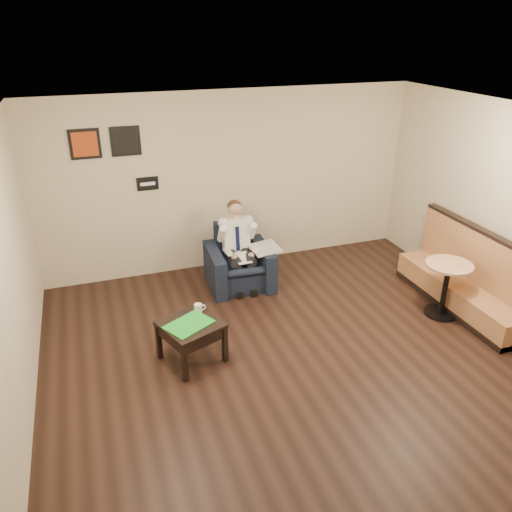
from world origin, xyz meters
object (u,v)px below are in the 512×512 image
object	(u,v)px
armchair	(239,258)
cafe_table	(445,289)
side_table	(192,341)
seated_man	(241,251)
green_folder	(189,324)
smartphone	(186,314)
coffee_mug	(198,308)
banquette	(463,271)

from	to	relation	value
armchair	cafe_table	distance (m)	2.95
side_table	cafe_table	bearing A→B (deg)	-2.06
armchair	cafe_table	world-z (taller)	armchair
seated_man	green_folder	distance (m)	1.90
smartphone	cafe_table	world-z (taller)	cafe_table
coffee_mug	banquette	distance (m)	3.70
coffee_mug	banquette	world-z (taller)	banquette
green_folder	coffee_mug	bearing A→B (deg)	54.90
armchair	coffee_mug	xyz separation A→B (m)	(-0.96, -1.41, 0.12)
seated_man	coffee_mug	xyz separation A→B (m)	(-0.95, -1.29, -0.05)
seated_man	cafe_table	size ratio (longest dim) A/B	1.60
smartphone	seated_man	bearing A→B (deg)	38.36
cafe_table	smartphone	bearing A→B (deg)	174.82
smartphone	green_folder	bearing A→B (deg)	-103.96
smartphone	coffee_mug	bearing A→B (deg)	-7.10
armchair	green_folder	size ratio (longest dim) A/B	1.80
side_table	green_folder	world-z (taller)	green_folder
seated_man	side_table	world-z (taller)	seated_man
banquette	seated_man	bearing A→B (deg)	150.81
banquette	armchair	bearing A→B (deg)	148.92
banquette	cafe_table	xyz separation A→B (m)	(-0.34, -0.09, -0.18)
armchair	smartphone	world-z (taller)	armchair
coffee_mug	cafe_table	size ratio (longest dim) A/B	0.14
side_table	green_folder	size ratio (longest dim) A/B	1.22
cafe_table	banquette	bearing A→B (deg)	14.98
seated_man	coffee_mug	size ratio (longest dim) A/B	11.34
armchair	seated_man	size ratio (longest dim) A/B	0.75
seated_man	green_folder	size ratio (longest dim) A/B	2.39
coffee_mug	smartphone	world-z (taller)	coffee_mug
seated_man	green_folder	world-z (taller)	seated_man
side_table	green_folder	bearing A→B (deg)	-125.10
green_folder	cafe_table	bearing A→B (deg)	-1.50
side_table	green_folder	xyz separation A→B (m)	(-0.02, -0.03, 0.27)
side_table	banquette	size ratio (longest dim) A/B	0.28
armchair	banquette	distance (m)	3.19
coffee_mug	cafe_table	distance (m)	3.37
armchair	green_folder	xyz separation A→B (m)	(-1.13, -1.64, 0.07)
banquette	green_folder	bearing A→B (deg)	179.99
smartphone	banquette	size ratio (longest dim) A/B	0.07
armchair	side_table	bearing A→B (deg)	-121.42
green_folder	banquette	bearing A→B (deg)	-0.01
green_folder	coffee_mug	world-z (taller)	coffee_mug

